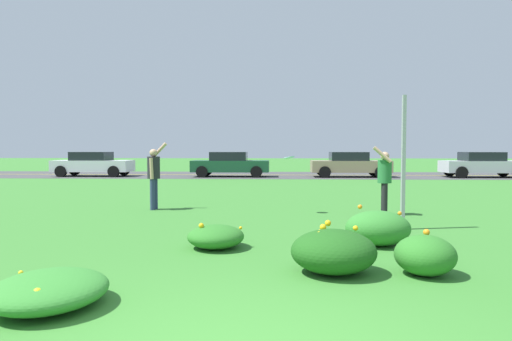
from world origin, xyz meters
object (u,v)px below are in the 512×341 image
(sign_post_near_path, at_px, (403,163))
(person_catcher_green_shirt, at_px, (384,177))
(person_thrower_dark_shirt, at_px, (154,173))
(car_silver_rightmost, at_px, (483,164))
(car_dark_green_center_left, at_px, (230,164))
(car_white_leftmost, at_px, (93,164))
(frisbee_pale_blue, at_px, (289,157))
(car_tan_center_right, at_px, (350,164))

(sign_post_near_path, height_order, person_catcher_green_shirt, sign_post_near_path)
(person_thrower_dark_shirt, bearing_deg, car_silver_rightmost, 43.73)
(sign_post_near_path, height_order, car_silver_rightmost, sign_post_near_path)
(sign_post_near_path, distance_m, car_dark_green_center_left, 18.01)
(car_white_leftmost, xyz_separation_m, car_silver_rightmost, (22.69, 0.00, 0.00))
(frisbee_pale_blue, relative_size, car_white_leftmost, 0.06)
(sign_post_near_path, distance_m, person_catcher_green_shirt, 2.07)
(car_dark_green_center_left, xyz_separation_m, car_silver_rightmost, (14.49, 0.00, 0.00))
(frisbee_pale_blue, height_order, car_tan_center_right, frisbee_pale_blue)
(person_catcher_green_shirt, xyz_separation_m, frisbee_pale_blue, (-2.36, 0.17, 0.49))
(car_tan_center_right, distance_m, car_silver_rightmost, 7.54)
(frisbee_pale_blue, bearing_deg, car_silver_rightmost, 52.69)
(car_tan_center_right, bearing_deg, sign_post_near_path, -95.37)
(frisbee_pale_blue, distance_m, car_white_leftmost, 18.77)
(person_catcher_green_shirt, xyz_separation_m, car_tan_center_right, (1.52, 15.16, -0.21))
(person_thrower_dark_shirt, distance_m, frisbee_pale_blue, 3.72)
(sign_post_near_path, xyz_separation_m, person_thrower_dark_shirt, (-5.92, 2.76, -0.38))
(person_thrower_dark_shirt, bearing_deg, person_catcher_green_shirt, -7.02)
(person_thrower_dark_shirt, height_order, car_tan_center_right, person_thrower_dark_shirt)
(person_thrower_dark_shirt, bearing_deg, car_tan_center_right, 62.41)
(person_catcher_green_shirt, height_order, car_white_leftmost, person_catcher_green_shirt)
(car_white_leftmost, distance_m, car_silver_rightmost, 22.69)
(person_catcher_green_shirt, relative_size, car_white_leftmost, 0.38)
(car_dark_green_center_left, bearing_deg, person_thrower_dark_shirt, -92.30)
(car_tan_center_right, relative_size, car_silver_rightmost, 1.00)
(person_thrower_dark_shirt, height_order, car_white_leftmost, person_thrower_dark_shirt)
(car_white_leftmost, bearing_deg, car_tan_center_right, 0.00)
(person_thrower_dark_shirt, relative_size, person_catcher_green_shirt, 1.06)
(person_catcher_green_shirt, height_order, car_silver_rightmost, person_catcher_green_shirt)
(sign_post_near_path, relative_size, car_white_leftmost, 0.61)
(person_thrower_dark_shirt, bearing_deg, car_white_leftmost, 117.86)
(frisbee_pale_blue, bearing_deg, person_catcher_green_shirt, -4.05)
(person_thrower_dark_shirt, relative_size, car_dark_green_center_left, 0.41)
(person_thrower_dark_shirt, xyz_separation_m, frisbee_pale_blue, (3.65, -0.57, 0.44))
(frisbee_pale_blue, bearing_deg, sign_post_near_path, -44.01)
(person_catcher_green_shirt, bearing_deg, car_white_leftmost, 131.97)
(car_dark_green_center_left, height_order, car_silver_rightmost, same)
(car_tan_center_right, bearing_deg, car_silver_rightmost, 0.00)
(car_white_leftmost, bearing_deg, person_catcher_green_shirt, -48.03)
(sign_post_near_path, height_order, frisbee_pale_blue, sign_post_near_path)
(car_dark_green_center_left, distance_m, car_tan_center_right, 6.96)
(sign_post_near_path, bearing_deg, car_tan_center_right, 84.63)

